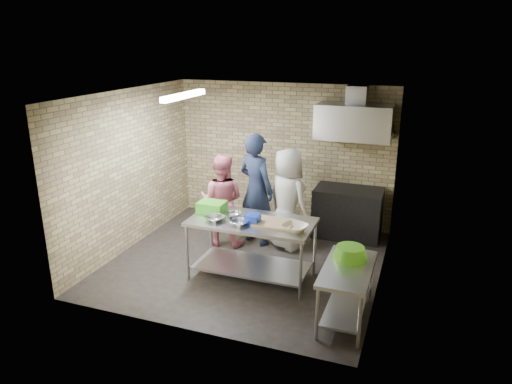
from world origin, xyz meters
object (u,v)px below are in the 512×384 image
prep_table (252,249)px  green_crate (212,207)px  woman_pink (222,200)px  woman_white (288,199)px  green_basin (350,253)px  side_counter (346,294)px  stove (348,213)px  bottle_green (381,127)px  blue_tub (252,219)px  bottle_red (358,124)px  man_navy (256,189)px

prep_table → green_crate: 0.89m
woman_pink → woman_white: (1.11, 0.26, 0.07)m
green_basin → woman_white: woman_white is taller
side_counter → woman_pink: size_ratio=0.74×
stove → woman_pink: 2.32m
prep_table → bottle_green: bottle_green is taller
blue_tub → bottle_red: bottle_red is taller
green_crate → man_navy: 1.17m
man_navy → woman_white: bearing=-157.8°
side_counter → man_navy: man_navy is taller
side_counter → green_crate: size_ratio=2.93×
bottle_green → prep_table: bearing=-123.6°
man_navy → woman_pink: (-0.54, -0.27, -0.18)m
blue_tub → man_navy: 1.41m
green_crate → bottle_green: bottle_green is taller
prep_table → blue_tub: 0.54m
prep_table → woman_pink: bearing=133.3°
side_counter → woman_pink: 2.99m
prep_table → woman_pink: woman_pink is taller
side_counter → bottle_red: bottle_red is taller
stove → man_navy: 1.77m
side_counter → blue_tub: 1.71m
blue_tub → green_basin: bearing=-12.5°
blue_tub → bottle_green: bottle_green is taller
green_basin → woman_pink: (-2.44, 1.40, -0.03)m
stove → blue_tub: blue_tub is taller
green_crate → blue_tub: 0.78m
stove → man_navy: (-1.47, -0.83, 0.53)m
stove → green_crate: bearing=-132.5°
bottle_red → man_navy: 2.14m
green_crate → woman_pink: size_ratio=0.25×
prep_table → bottle_red: size_ratio=10.22×
green_crate → bottle_green: (2.24, 2.20, 1.01)m
prep_table → bottle_red: (1.14, 2.32, 1.57)m
stove → green_crate: green_crate is taller
woman_white → green_crate: bearing=82.7°
side_counter → prep_table: bearing=156.3°
green_basin → bottle_green: (0.02, 2.74, 1.18)m
green_crate → bottle_red: 3.04m
stove → woman_pink: (-2.01, -1.10, 0.36)m
stove → woman_white: bearing=-136.8°
green_basin → bottle_red: bearing=97.9°
green_crate → prep_table: bearing=-9.7°
man_navy → prep_table: bearing=130.7°
prep_table → stove: (1.09, 2.08, -0.01)m
man_navy → woman_white: man_navy is taller
man_navy → green_basin: bearing=162.3°
green_crate → blue_tub: green_crate is taller
bottle_red → green_basin: bearing=-82.1°
bottle_green → green_crate: bearing=-135.6°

